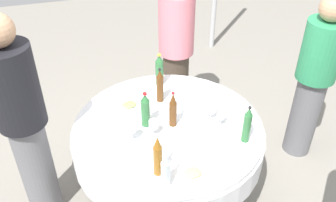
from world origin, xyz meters
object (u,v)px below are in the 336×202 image
(bottle_green_front, at_px, (145,110))
(wine_glass_right, at_px, (211,109))
(bottle_green_mid, at_px, (247,125))
(plate_inner, at_px, (130,106))
(bottle_amber_north, at_px, (158,156))
(person_right, at_px, (314,78))
(plate_east, at_px, (101,127))
(dining_table, at_px, (168,139))
(bottle_brown_left, at_px, (173,110))
(wine_glass_south, at_px, (153,125))
(bottle_green_right, at_px, (159,71))
(plate_near, at_px, (193,174))
(person_mid, at_px, (24,123))
(wine_glass_front, at_px, (221,115))
(plate_rear, at_px, (203,143))
(wine_glass_north, at_px, (131,129))
(person_left, at_px, (176,51))
(bottle_brown_far, at_px, (160,86))
(bottle_clear_south, at_px, (166,170))

(bottle_green_front, relative_size, wine_glass_right, 2.34)
(bottle_green_mid, xyz_separation_m, plate_inner, (-0.73, 0.64, -0.13))
(bottle_amber_north, bearing_deg, person_right, 20.84)
(plate_east, bearing_deg, dining_table, -12.29)
(bottle_brown_left, height_order, wine_glass_south, bottle_brown_left)
(bottle_amber_north, height_order, wine_glass_south, bottle_amber_north)
(bottle_green_right, xyz_separation_m, person_right, (1.29, -0.43, -0.05))
(plate_inner, relative_size, plate_east, 1.21)
(plate_near, distance_m, person_mid, 1.25)
(wine_glass_front, bearing_deg, plate_rear, -140.16)
(plate_east, xyz_separation_m, person_mid, (-0.53, 0.00, 0.16))
(bottle_green_right, bearing_deg, wine_glass_south, -109.22)
(bottle_brown_left, relative_size, plate_near, 1.20)
(wine_glass_front, bearing_deg, bottle_green_mid, -64.15)
(bottle_green_mid, bearing_deg, plate_inner, 138.58)
(bottle_green_right, distance_m, wine_glass_north, 0.78)
(plate_inner, distance_m, person_left, 0.87)
(bottle_green_mid, xyz_separation_m, plate_rear, (-0.31, 0.05, -0.14))
(dining_table, xyz_separation_m, wine_glass_south, (-0.14, -0.08, 0.23))
(bottle_green_front, bearing_deg, plate_near, -74.18)
(bottle_green_right, relative_size, wine_glass_south, 2.38)
(wine_glass_front, height_order, wine_glass_south, wine_glass_front)
(bottle_green_mid, xyz_separation_m, person_right, (0.89, 0.47, -0.05))
(bottle_brown_far, distance_m, person_mid, 1.09)
(bottle_green_right, bearing_deg, plate_near, -94.31)
(person_mid, height_order, person_right, person_mid)
(bottle_clear_south, bearing_deg, person_mid, 140.57)
(dining_table, height_order, bottle_green_mid, bottle_green_mid)
(bottle_green_front, xyz_separation_m, plate_rear, (0.35, -0.34, -0.13))
(bottle_clear_south, bearing_deg, person_right, 24.70)
(bottle_green_front, distance_m, bottle_clear_south, 0.63)
(bottle_amber_north, distance_m, bottle_green_front, 0.52)
(person_right, bearing_deg, bottle_green_front, -92.35)
(wine_glass_south, bearing_deg, bottle_clear_south, -96.06)
(person_left, bearing_deg, plate_near, -82.25)
(wine_glass_right, bearing_deg, bottle_green_right, 113.62)
(bottle_green_mid, distance_m, wine_glass_south, 0.68)
(bottle_brown_far, height_order, person_mid, person_mid)
(plate_rear, height_order, person_right, person_right)
(bottle_brown_left, relative_size, wine_glass_north, 2.07)
(bottle_green_front, bearing_deg, bottle_green_right, 64.08)
(bottle_brown_left, distance_m, plate_inner, 0.44)
(bottle_amber_north, xyz_separation_m, wine_glass_south, (0.07, 0.39, -0.06))
(wine_glass_front, distance_m, plate_east, 0.92)
(bottle_green_mid, relative_size, person_mid, 0.18)
(bottle_brown_left, bearing_deg, wine_glass_front, -17.16)
(wine_glass_right, distance_m, person_mid, 1.39)
(bottle_brown_far, bearing_deg, bottle_amber_north, -106.53)
(plate_east, height_order, person_mid, person_mid)
(bottle_brown_left, xyz_separation_m, bottle_green_right, (0.06, 0.58, 0.00))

